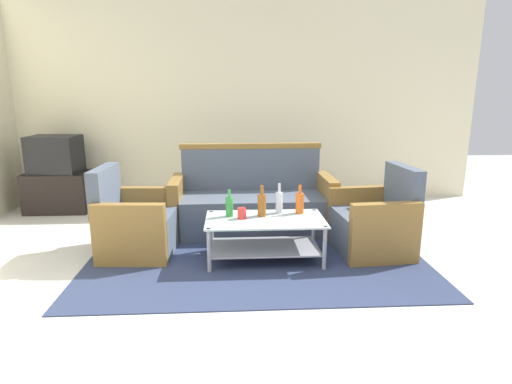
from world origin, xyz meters
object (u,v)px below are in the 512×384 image
couch (252,204)px  cup (242,213)px  armchair_left (136,225)px  tv_stand (59,192)px  armchair_right (374,224)px  bottle_clear (279,202)px  coffee_table (265,233)px  bottle_brown (262,205)px  bottle_green (229,206)px  bottle_orange (300,203)px  television (55,154)px

couch → cup: size_ratio=18.09×
armchair_left → tv_stand: bearing=-136.3°
armchair_right → cup: 1.32m
bottle_clear → cup: bottle_clear is taller
armchair_left → cup: (1.04, -0.24, 0.17)m
coffee_table → bottle_brown: size_ratio=3.72×
couch → bottle_green: bearing=71.3°
coffee_table → bottle_green: size_ratio=4.26×
coffee_table → bottle_brown: bearing=106.2°
bottle_brown → tv_stand: 3.12m
couch → bottle_orange: couch is taller
bottle_green → bottle_brown: bearing=-1.6°
couch → armchair_left: bearing=27.1°
couch → television: 2.73m
bottle_green → television: bearing=142.3°
coffee_table → television: size_ratio=1.74×
bottle_clear → bottle_green: size_ratio=1.14×
bottle_orange → couch: bearing=120.2°
armchair_left → cup: size_ratio=8.50×
couch → bottle_clear: couch is taller
couch → cup: (-0.14, -0.86, 0.14)m
armchair_left → bottle_green: (0.92, -0.17, 0.22)m
armchair_right → tv_stand: size_ratio=1.06×
coffee_table → bottle_brown: (-0.02, 0.08, 0.25)m
tv_stand → bottle_green: bearing=-37.6°
armchair_right → cup: armchair_right is taller
armchair_left → bottle_brown: 1.26m
couch → bottle_orange: size_ratio=6.49×
armchair_right → bottle_green: armchair_right is taller
armchair_right → tv_stand: 4.05m
bottle_orange → television: (-2.94, 1.68, 0.24)m
tv_stand → television: television is taller
bottle_clear → television: bearing=148.8°
armchair_right → coffee_table: (-1.09, -0.15, -0.02)m
coffee_table → bottle_brown: 0.27m
bottle_orange → armchair_left: bearing=176.3°
bottle_brown → bottle_clear: bearing=28.2°
bottle_clear → bottle_green: bearing=-170.0°
armchair_left → cup: bearing=80.2°
bottle_clear → bottle_orange: bearing=-6.0°
bottle_brown → bottle_clear: size_ratio=1.01×
armchair_left → bottle_orange: armchair_left is taller
coffee_table → bottle_orange: bottle_orange is taller
bottle_orange → bottle_clear: bearing=174.0°
armchair_left → cup: 1.08m
coffee_table → bottle_green: bearing=164.5°
couch → television: television is taller
armchair_right → coffee_table: 1.10m
bottle_orange → bottle_green: (-0.68, -0.06, -0.01)m
bottle_orange → television: size_ratio=0.44×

